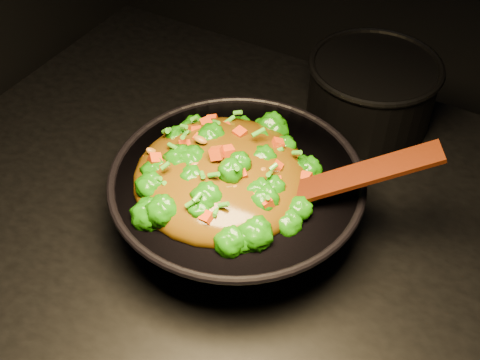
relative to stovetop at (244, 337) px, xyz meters
The scene contains 5 objects.
stovetop is the anchor object (origin of this frame).
wok 0.51m from the stovetop, 77.62° to the right, with size 0.39×0.39×0.11m, color black, non-canonical shape.
stir_fry 0.61m from the stovetop, 96.32° to the right, with size 0.28×0.28×0.10m, color #1A6B07, non-canonical shape.
spatula 0.63m from the stovetop, ahead, with size 0.28×0.04×0.01m, color #340E03.
back_pot 0.62m from the stovetop, 72.78° to the left, with size 0.24×0.24×0.14m, color black.
Camera 1 is at (0.34, -0.62, 1.67)m, focal length 45.00 mm.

